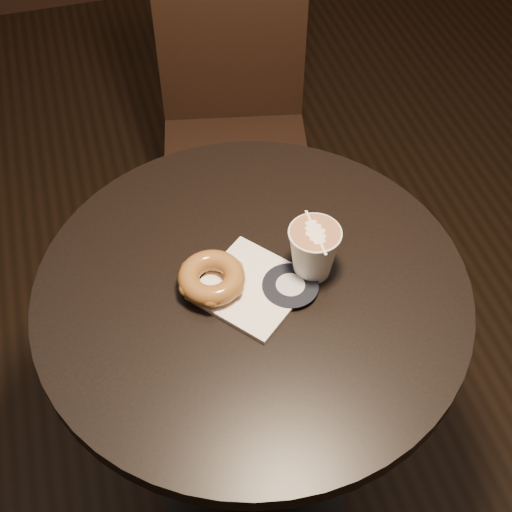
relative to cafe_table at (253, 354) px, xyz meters
name	(u,v)px	position (x,y,z in m)	size (l,w,h in m)	color
cafe_table	(253,354)	(0.00, 0.00, 0.00)	(0.70, 0.70, 0.75)	black
chair	(234,107)	(0.16, 0.74, -0.03)	(0.43, 0.43, 0.93)	black
pastry_bag	(252,287)	(0.00, -0.01, 0.20)	(0.15, 0.15, 0.01)	white
doughnut	(212,278)	(-0.06, 0.01, 0.22)	(0.11, 0.11, 0.03)	brown
latte_cup	(313,252)	(0.10, 0.00, 0.25)	(0.08, 0.08, 0.09)	white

